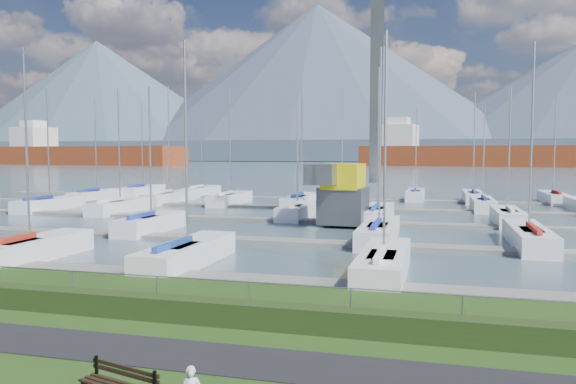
% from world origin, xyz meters
% --- Properties ---
extents(path, '(160.00, 2.00, 0.04)m').
position_xyz_m(path, '(0.00, -3.00, 0.01)').
color(path, black).
rests_on(path, grass).
extents(water, '(800.00, 540.00, 0.20)m').
position_xyz_m(water, '(0.00, 260.00, -0.40)').
color(water, '#445964').
extents(hedge, '(80.00, 0.70, 0.70)m').
position_xyz_m(hedge, '(0.00, -0.40, 0.35)').
color(hedge, '#223413').
rests_on(hedge, grass).
extents(fence, '(80.00, 0.04, 0.04)m').
position_xyz_m(fence, '(0.00, 0.00, 1.20)').
color(fence, gray).
rests_on(fence, grass).
extents(foothill, '(900.00, 80.00, 12.00)m').
position_xyz_m(foothill, '(0.00, 330.00, 6.00)').
color(foothill, '#435362').
rests_on(foothill, water).
extents(mountains, '(1190.00, 360.00, 115.00)m').
position_xyz_m(mountains, '(7.35, 404.62, 46.68)').
color(mountains, '#485969').
rests_on(mountains, water).
extents(docks, '(90.00, 41.60, 0.25)m').
position_xyz_m(docks, '(0.00, 26.00, -0.22)').
color(docks, slate).
rests_on(docks, water).
extents(crane, '(5.19, 13.29, 22.35)m').
position_xyz_m(crane, '(1.30, 25.62, 5.33)').
color(crane, '#54565B').
rests_on(crane, water).
extents(cargo_ship_west, '(89.27, 30.16, 21.50)m').
position_xyz_m(cargo_ship_west, '(-139.02, 193.04, 3.66)').
color(cargo_ship_west, maroon).
rests_on(cargo_ship_west, water).
extents(cargo_ship_mid, '(94.64, 31.43, 21.50)m').
position_xyz_m(cargo_ship_mid, '(20.33, 210.50, 3.60)').
color(cargo_ship_mid, maroon).
rests_on(cargo_ship_mid, water).
extents(sailboat_fleet, '(74.90, 50.06, 13.45)m').
position_xyz_m(sailboat_fleet, '(0.28, 28.89, 5.38)').
color(sailboat_fleet, navy).
rests_on(sailboat_fleet, water).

